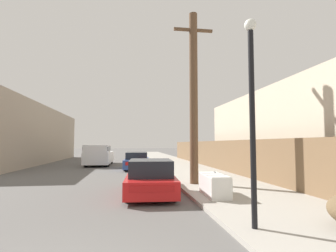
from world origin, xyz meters
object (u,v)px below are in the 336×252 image
Objects in this scene: discarded_fridge at (214,185)px; parked_sports_car_red at (150,179)px; street_lamp at (252,104)px; car_parked_mid at (137,161)px; utility_pole at (194,95)px; pickup_truck at (99,155)px.

discarded_fridge is 0.44× the size of parked_sports_car_red.
discarded_fridge is at bearing 85.12° from street_lamp.
utility_pole reaches higher than car_parked_mid.
parked_sports_car_red is at bearing 111.67° from street_lamp.
car_parked_mid is 9.23m from utility_pole.
parked_sports_car_red is 14.13m from pickup_truck.
street_lamp is (5.16, -18.26, 1.83)m from pickup_truck.
discarded_fridge is 0.31× the size of pickup_truck.
pickup_truck reaches higher than parked_sports_car_red.
pickup_truck is 13.64m from utility_pole.
utility_pole reaches higher than discarded_fridge.
utility_pole is 1.73× the size of street_lamp.
discarded_fridge is at bearing -74.29° from car_parked_mid.
discarded_fridge is at bearing 111.46° from pickup_truck.
pickup_truck reaches higher than car_parked_mid.
discarded_fridge is 2.35m from parked_sports_car_red.
car_parked_mid is 0.76× the size of pickup_truck.
parked_sports_car_red reaches higher than car_parked_mid.
pickup_truck is at bearing 107.00° from parked_sports_car_red.
parked_sports_car_red is 4.35m from utility_pole.
parked_sports_car_red reaches higher than discarded_fridge.
car_parked_mid is at bearing 105.35° from utility_pole.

